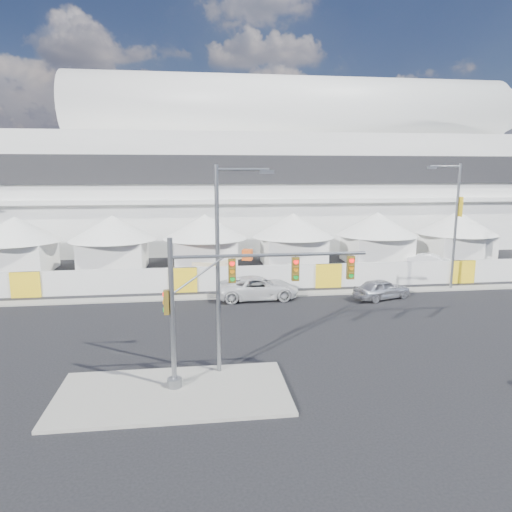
{
  "coord_description": "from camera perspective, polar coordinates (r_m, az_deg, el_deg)",
  "views": [
    {
      "loc": [
        -4.8,
        -21.7,
        9.51
      ],
      "look_at": [
        -0.68,
        10.0,
        3.64
      ],
      "focal_mm": 32.0,
      "sensor_mm": 36.0,
      "label": 1
    }
  ],
  "objects": [
    {
      "name": "traffic_mast",
      "position": [
        19.96,
        -4.72,
        -5.98
      ],
      "size": [
        8.87,
        0.65,
        6.68
      ],
      "color": "slate",
      "rests_on": "median_island"
    },
    {
      "name": "tent_row",
      "position": [
        46.44,
        -0.79,
        2.53
      ],
      "size": [
        53.4,
        8.4,
        5.4
      ],
      "color": "white",
      "rests_on": "ground"
    },
    {
      "name": "hoarding_fence",
      "position": [
        38.72,
        8.98,
        -2.42
      ],
      "size": [
        70.0,
        0.25,
        2.0
      ],
      "primitive_type": "cube",
      "color": "silver",
      "rests_on": "ground"
    },
    {
      "name": "sedan_silver",
      "position": [
        36.12,
        15.47,
        -3.98
      ],
      "size": [
        3.07,
        4.85,
        1.54
      ],
      "primitive_type": "imported",
      "rotation": [
        0.0,
        0.0,
        1.87
      ],
      "color": "#B2B3B8",
      "rests_on": "ground"
    },
    {
      "name": "boom_lift",
      "position": [
        39.57,
        -6.21,
        -2.29
      ],
      "size": [
        6.45,
        2.33,
        3.17
      ],
      "rotation": [
        0.0,
        0.0,
        -0.32
      ],
      "color": "#E65315",
      "rests_on": "ground"
    },
    {
      "name": "streetlight_curb",
      "position": [
        40.01,
        23.46,
        4.4
      ],
      "size": [
        3.02,
        0.68,
        10.2
      ],
      "color": "slate",
      "rests_on": "ground"
    },
    {
      "name": "stadium",
      "position": [
        64.63,
        4.73,
        10.32
      ],
      "size": [
        80.0,
        24.8,
        21.98
      ],
      "color": "silver",
      "rests_on": "ground"
    },
    {
      "name": "far_curb",
      "position": [
        43.29,
        27.85,
        -3.43
      ],
      "size": [
        80.0,
        1.2,
        0.12
      ],
      "primitive_type": "cube",
      "color": "gray",
      "rests_on": "ground"
    },
    {
      "name": "ground",
      "position": [
        24.17,
        4.77,
        -12.8
      ],
      "size": [
        160.0,
        160.0,
        0.0
      ],
      "primitive_type": "plane",
      "color": "black",
      "rests_on": "ground"
    },
    {
      "name": "median_island",
      "position": [
        20.98,
        -10.32,
        -16.5
      ],
      "size": [
        10.0,
        5.0,
        0.15
      ],
      "primitive_type": "cube",
      "color": "gray",
      "rests_on": "ground"
    },
    {
      "name": "streetlight_median",
      "position": [
        20.94,
        -4.13,
        -0.04
      ],
      "size": [
        2.68,
        0.27,
        9.7
      ],
      "color": "slate",
      "rests_on": "median_island"
    },
    {
      "name": "pickup_curb",
      "position": [
        34.8,
        0.25,
        -3.99
      ],
      "size": [
        3.06,
        6.28,
        1.72
      ],
      "primitive_type": "imported",
      "rotation": [
        0.0,
        0.0,
        1.6
      ],
      "color": "silver",
      "rests_on": "ground"
    },
    {
      "name": "lot_car_a",
      "position": [
        48.44,
        21.13,
        -0.7
      ],
      "size": [
        4.0,
        4.75,
        1.54
      ],
      "primitive_type": "imported",
      "rotation": [
        0.0,
        0.0,
        0.96
      ],
      "color": "white",
      "rests_on": "ground"
    }
  ]
}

